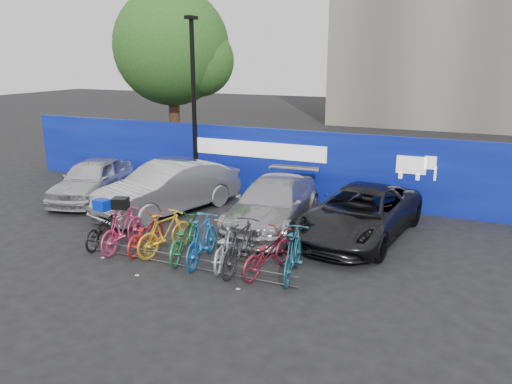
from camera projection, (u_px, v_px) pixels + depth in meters
The scene contains 21 objects.
ground at pixel (199, 259), 12.24m from camera, with size 100.00×100.00×0.00m, color black.
hoarding at pixel (285, 164), 17.22m from camera, with size 22.00×0.18×2.40m.
tree at pixel (177, 50), 22.41m from camera, with size 5.40×5.20×7.80m.
lamppost at pixel (194, 102), 17.39m from camera, with size 0.25×0.50×6.11m.
bike_rack at pixel (186, 262), 11.67m from camera, with size 5.60×0.03×0.30m.
car_0 at pixel (93, 179), 17.17m from camera, with size 1.67×4.15×1.41m, color silver.
car_1 at pixel (169, 188), 15.71m from camera, with size 1.70×4.86×1.60m, color #ADADB1.
car_2 at pixel (273, 204), 14.40m from camera, with size 1.94×4.77×1.38m, color #A8A7AD.
car_3 at pixel (360, 213), 13.54m from camera, with size 2.27×4.93×1.37m, color black.
bike_0 at pixel (104, 227), 13.08m from camera, with size 0.62×1.79×0.94m, color black.
bike_1 at pixel (122, 229), 12.71m from camera, with size 0.52×1.82×1.10m, color #CF3567.
bike_2 at pixel (145, 234), 12.68m from camera, with size 0.59×1.70×0.89m, color red.
bike_3 at pixel (165, 233), 12.44m from camera, with size 0.51×1.82×1.09m, color gold.
bike_4 at pixel (184, 238), 12.22m from camera, with size 0.68×1.94×1.02m, color #206D3C.
bike_5 at pixel (202, 240), 11.88m from camera, with size 0.55×1.93×1.16m, color #165EAD.
bike_6 at pixel (223, 246), 11.77m from camera, with size 0.64×1.85×0.97m, color #A9ABB1.
bike_7 at pixel (241, 245), 11.46m from camera, with size 0.57×2.00×1.20m, color #29292C.
bike_8 at pixel (268, 253), 11.33m from camera, with size 0.66×1.89×0.99m, color maroon.
bike_9 at pixel (293, 253), 11.09m from camera, with size 0.54×1.91×1.15m, color navy.
cargo_crate at pixel (102, 205), 12.92m from camera, with size 0.39×0.30×0.28m, color #0424C1.
cargo_topcase at pixel (120, 203), 12.53m from camera, with size 0.38×0.34×0.28m, color black.
Camera 1 is at (5.85, -9.85, 4.81)m, focal length 35.00 mm.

